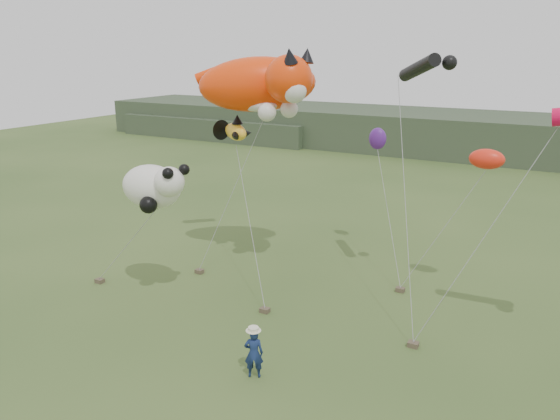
{
  "coord_description": "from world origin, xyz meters",
  "views": [
    {
      "loc": [
        8.79,
        -13.69,
        10.36
      ],
      "look_at": [
        -0.43,
        3.0,
        4.75
      ],
      "focal_mm": 35.0,
      "sensor_mm": 36.0,
      "label": 1
    }
  ],
  "objects": [
    {
      "name": "tube_kites",
      "position": [
        6.92,
        7.15,
        9.02
      ],
      "size": [
        9.6,
        4.76,
        2.3
      ],
      "color": "black",
      "rests_on": "ground"
    },
    {
      "name": "sandbag_anchors",
      "position": [
        -2.11,
        4.95,
        0.1
      ],
      "size": [
        14.67,
        6.09,
        0.19
      ],
      "color": "brown",
      "rests_on": "ground"
    },
    {
      "name": "panda_kite",
      "position": [
        -6.23,
        2.82,
        4.98
      ],
      "size": [
        3.22,
        2.08,
        2.0
      ],
      "color": "white",
      "rests_on": "ground"
    },
    {
      "name": "festival_attendant",
      "position": [
        0.43,
        -0.33,
        0.86
      ],
      "size": [
        0.74,
        0.65,
        1.72
      ],
      "primitive_type": "imported",
      "rotation": [
        0.0,
        0.0,
        3.61
      ],
      "color": "navy",
      "rests_on": "ground"
    },
    {
      "name": "headland",
      "position": [
        -3.11,
        44.69,
        1.92
      ],
      "size": [
        90.0,
        13.0,
        4.0
      ],
      "color": "#2D3D28",
      "rests_on": "ground"
    },
    {
      "name": "cat_kite",
      "position": [
        -3.98,
        7.88,
        8.88
      ],
      "size": [
        7.21,
        4.73,
        3.07
      ],
      "color": "#FD3907",
      "rests_on": "ground"
    },
    {
      "name": "fish_kite",
      "position": [
        -5.94,
        7.93,
        6.68
      ],
      "size": [
        2.67,
        1.75,
        1.29
      ],
      "color": "yellow",
      "rests_on": "ground"
    },
    {
      "name": "misc_kites",
      "position": [
        3.46,
        10.53,
        6.12
      ],
      "size": [
        6.86,
        3.88,
        1.09
      ],
      "color": "red",
      "rests_on": "ground"
    },
    {
      "name": "ground",
      "position": [
        0.0,
        0.0,
        0.0
      ],
      "size": [
        120.0,
        120.0,
        0.0
      ],
      "primitive_type": "plane",
      "color": "#385123",
      "rests_on": "ground"
    }
  ]
}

